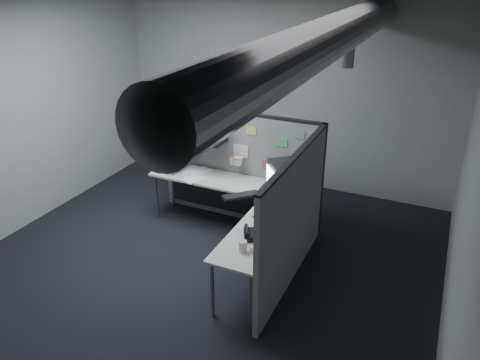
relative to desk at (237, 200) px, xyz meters
The scene contains 12 objects.
room 1.69m from the desk, 59.55° to the right, with size 5.62×5.62×3.22m.
partition_back 0.77m from the desk, 126.93° to the left, with size 2.44×0.42×1.63m.
partition_right 1.09m from the desk, 26.97° to the right, with size 0.07×2.23×1.63m.
desk is the anchor object (origin of this frame).
monitor 0.73m from the desk, 19.52° to the left, with size 0.56×0.56×0.45m.
keyboard 0.21m from the desk, 43.64° to the right, with size 0.47×0.47×0.04m.
mouse 0.76m from the desk, 39.81° to the right, with size 0.27×0.27×0.05m.
phone 1.13m from the desk, 55.56° to the right, with size 0.29×0.30×0.11m.
bottles 1.38m from the desk, 56.19° to the right, with size 0.13×0.15×0.08m.
cup 1.39m from the desk, 62.06° to the right, with size 0.09×0.09×0.12m, color beige.
papers 1.00m from the desk, 161.97° to the left, with size 0.80×0.62×0.02m.
backpack 1.19m from the desk, 168.17° to the left, with size 0.34×0.31×0.40m.
Camera 1 is at (2.49, -4.26, 3.48)m, focal length 35.00 mm.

